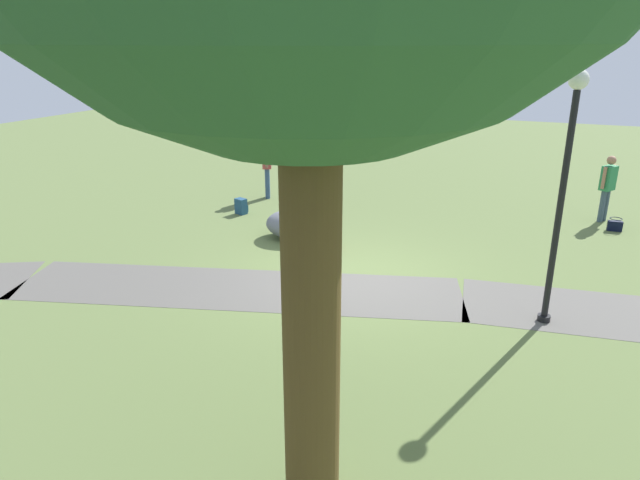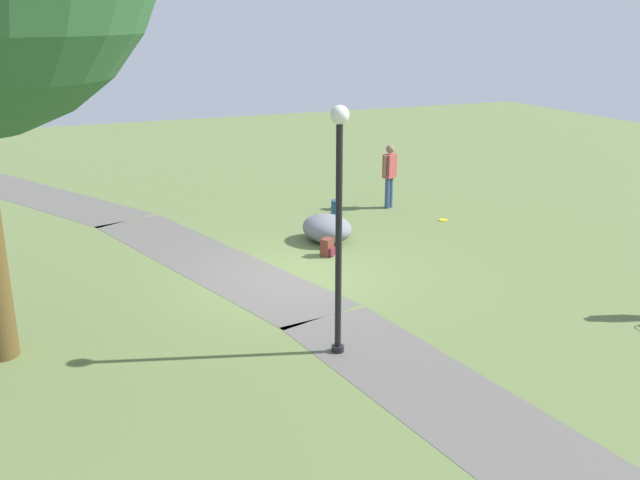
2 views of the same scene
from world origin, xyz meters
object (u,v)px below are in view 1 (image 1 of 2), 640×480
Objects in this scene: lamp_post at (565,176)px; man_near_boulder at (267,162)px; woman_with_handbag at (607,184)px; frisbee_on_grass at (333,197)px; spare_backpack_on_lawn at (241,206)px; handbag_on_grass at (615,225)px; backpack_by_boulder at (329,241)px; lawn_boulder at (295,224)px.

lamp_post is 2.20× the size of man_near_boulder.
woman_with_handbag is 7.02× the size of frisbee_on_grass.
man_near_boulder reaches higher than frisbee_on_grass.
lamp_post is 8.41m from spare_backpack_on_lawn.
backpack_by_boulder is at bearing 32.57° from handbag_on_grass.
man_near_boulder is (2.15, -2.82, 0.71)m from lawn_boulder.
handbag_on_grass is 9.02m from spare_backpack_on_lawn.
frisbee_on_grass is at bearing -158.04° from man_near_boulder.
handbag_on_grass is 1.42× the size of frisbee_on_grass.
lamp_post is 9.11m from man_near_boulder.
man_near_boulder is 5.35× the size of handbag_on_grass.
spare_backpack_on_lawn is (-0.09, 1.65, -0.83)m from man_near_boulder.
spare_backpack_on_lawn is 2.84m from frisbee_on_grass.
lawn_boulder reaches higher than handbag_on_grass.
handbag_on_grass is at bearing 177.86° from frisbee_on_grass.
man_near_boulder is at bearing 21.96° from frisbee_on_grass.
spare_backpack_on_lawn is (8.78, 2.07, 0.05)m from handbag_on_grass.
woman_with_handbag is at bearing -172.41° from man_near_boulder.
lamp_post is at bearing 155.59° from spare_backpack_on_lawn.
frisbee_on_grass is (1.43, -3.93, -0.18)m from backpack_by_boulder.
handbag_on_grass is at bearing 107.81° from woman_with_handbag.
lawn_boulder is 7.46m from handbag_on_grass.
lamp_post is 9.65× the size of spare_backpack_on_lawn.
handbag_on_grass is at bearing -177.31° from man_near_boulder.
handbag_on_grass is at bearing -166.74° from spare_backpack_on_lawn.
handbag_on_grass is (-6.72, -3.24, -0.18)m from lawn_boulder.
lawn_boulder reaches higher than frisbee_on_grass.
spare_backpack_on_lawn is at bearing 92.98° from man_near_boulder.
man_near_boulder is at bearing -33.79° from lamp_post.
handbag_on_grass is 0.82× the size of backpack_by_boulder.
lamp_post is at bearing 79.49° from woman_with_handbag.
spare_backpack_on_lawn is at bearing -24.41° from lamp_post.
man_near_boulder reaches higher than spare_backpack_on_lawn.
woman_with_handbag reaches higher than lawn_boulder.
lawn_boulder is at bearing 127.23° from man_near_boulder.
lawn_boulder reaches higher than backpack_by_boulder.
lawn_boulder is 3.64× the size of spare_backpack_on_lawn.
man_near_boulder is at bearing -87.02° from spare_backpack_on_lawn.
handbag_on_grass is (-8.87, -0.42, -0.88)m from man_near_boulder.
lawn_boulder is 4.43× the size of handbag_on_grass.
lamp_post is 8.46m from frisbee_on_grass.
backpack_by_boulder is at bearing -22.02° from lamp_post.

